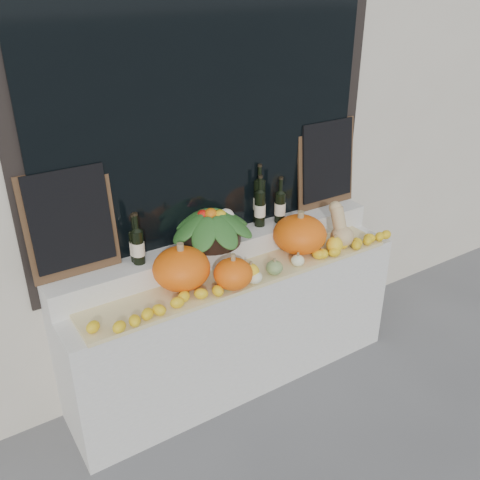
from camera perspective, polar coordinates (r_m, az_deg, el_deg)
name	(u,v)px	position (r m, az deg, el deg)	size (l,w,h in m)	color
storefront_facade	(172,32)	(3.62, -7.30, 21.18)	(7.00, 0.94, 4.50)	beige
display_sill	(234,325)	(3.68, -0.64, -9.03)	(2.30, 0.55, 0.88)	silver
rear_tier	(222,249)	(3.51, -1.98, -0.92)	(2.30, 0.25, 0.16)	silver
straw_bedding	(244,276)	(3.34, 0.46, -3.81)	(2.10, 0.32, 0.03)	tan
pumpkin_left	(181,268)	(3.16, -6.26, -3.03)	(0.34, 0.34, 0.25)	#FF650D
pumpkin_right	(300,234)	(3.56, 6.39, 0.61)	(0.36, 0.36, 0.25)	#FF650D
pumpkin_center	(233,274)	(3.15, -0.73, -3.63)	(0.23, 0.23, 0.19)	#FF650D
butternut_squash	(340,229)	(3.69, 10.67, 1.18)	(0.16, 0.21, 0.30)	tan
decorative_gourds	(280,265)	(3.34, 4.28, -2.68)	(0.93, 0.13, 0.14)	#275D1C
lemon_heap	(254,277)	(3.24, 1.53, -3.98)	(2.20, 0.16, 0.06)	yellow
produce_bowl	(211,225)	(3.37, -3.10, 1.56)	(0.57, 0.57, 0.24)	black
wine_bottle_far_left	(138,246)	(3.18, -10.83, -0.66)	(0.08, 0.08, 0.32)	black
wine_bottle_near_left	(136,246)	(3.21, -11.04, -0.59)	(0.08, 0.08, 0.31)	black
wine_bottle_tall	(259,201)	(3.62, 2.06, 4.15)	(0.08, 0.08, 0.42)	black
wine_bottle_near_right	(260,208)	(3.59, 2.14, 3.43)	(0.08, 0.08, 0.36)	black
wine_bottle_far_right	(280,207)	(3.66, 4.29, 3.57)	(0.08, 0.08, 0.33)	black
chalkboard_left	(71,222)	(3.07, -17.62, 1.89)	(0.50, 0.09, 0.62)	#4C331E
chalkboard_right	(327,163)	(3.90, 9.23, 8.15)	(0.50, 0.09, 0.62)	#4C331E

